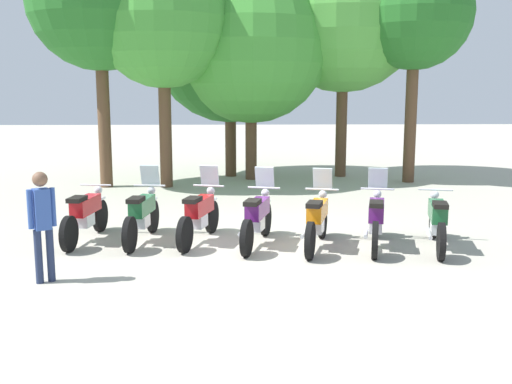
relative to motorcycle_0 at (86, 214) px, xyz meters
name	(u,v)px	position (x,y,z in m)	size (l,w,h in m)	color
ground_plane	(257,245)	(3.20, -0.45, -0.50)	(80.00, 80.00, 0.00)	#ADA899
motorcycle_0	(86,214)	(0.00, 0.00, 0.00)	(0.66, 2.18, 0.99)	black
motorcycle_1	(142,214)	(1.07, -0.08, 0.01)	(0.65, 2.19, 1.37)	black
motorcycle_2	(200,214)	(2.14, -0.13, 0.01)	(0.82, 2.14, 1.37)	black
motorcycle_3	(257,217)	(3.20, -0.41, 0.01)	(0.81, 2.14, 1.37)	black
motorcycle_4	(317,219)	(4.27, -0.63, 0.01)	(0.83, 2.13, 1.37)	black
motorcycle_5	(376,219)	(5.34, -0.62, 0.01)	(0.80, 2.15, 1.37)	black
motorcycle_6	(437,221)	(6.40, -0.77, 0.00)	(0.79, 2.15, 0.99)	black
person_0	(42,219)	(0.01, -2.48, 0.45)	(0.38, 0.30, 1.64)	#232D4C
tree_1	(163,20)	(0.78, 6.39, 4.26)	(3.87, 3.87, 6.72)	brown
tree_2	(230,44)	(2.65, 8.59, 3.78)	(5.05, 5.05, 6.82)	brown
tree_3	(251,44)	(3.30, 7.86, 3.72)	(4.90, 4.90, 6.68)	brown
tree_4	(344,14)	(6.27, 8.41, 4.69)	(4.95, 4.95, 7.68)	brown
tree_5	(415,13)	(8.16, 7.09, 4.57)	(3.44, 3.44, 6.83)	brown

